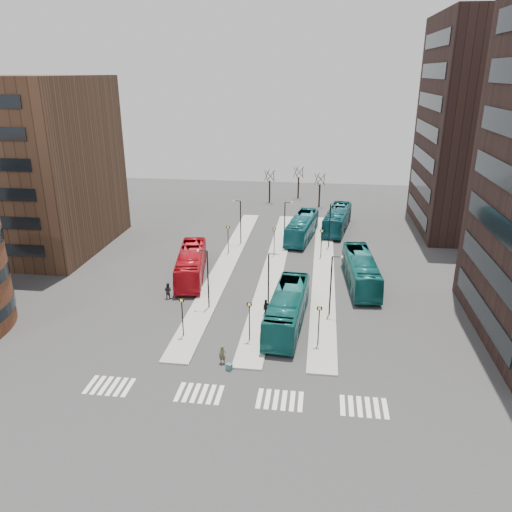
# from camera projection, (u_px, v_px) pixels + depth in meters

# --- Properties ---
(ground) EXTENTS (160.00, 160.00, 0.00)m
(ground) POSITION_uv_depth(u_px,v_px,m) (200.00, 431.00, 33.14)
(ground) COLOR #2A2B2D
(ground) RESTS_ON ground
(island_left) EXTENTS (2.50, 45.00, 0.15)m
(island_left) POSITION_uv_depth(u_px,v_px,m) (226.00, 264.00, 61.49)
(island_left) COLOR gray
(island_left) RESTS_ON ground
(island_mid) EXTENTS (2.50, 45.00, 0.15)m
(island_mid) POSITION_uv_depth(u_px,v_px,m) (274.00, 267.00, 60.75)
(island_mid) COLOR gray
(island_mid) RESTS_ON ground
(island_right) EXTENTS (2.50, 45.00, 0.15)m
(island_right) POSITION_uv_depth(u_px,v_px,m) (324.00, 269.00, 60.01)
(island_right) COLOR gray
(island_right) RESTS_ON ground
(suitcase) EXTENTS (0.54, 0.49, 0.55)m
(suitcase) POSITION_uv_depth(u_px,v_px,m) (229.00, 367.00, 39.79)
(suitcase) COLOR navy
(suitcase) RESTS_ON ground
(red_bus) EXTENTS (4.75, 12.18, 3.31)m
(red_bus) POSITION_uv_depth(u_px,v_px,m) (191.00, 264.00, 57.26)
(red_bus) COLOR #B80E19
(red_bus) RESTS_ON ground
(teal_bus_a) EXTENTS (3.69, 12.29, 3.38)m
(teal_bus_a) POSITION_uv_depth(u_px,v_px,m) (287.00, 309.00, 46.39)
(teal_bus_a) COLOR #125B59
(teal_bus_a) RESTS_ON ground
(teal_bus_b) EXTENTS (4.51, 12.12, 3.30)m
(teal_bus_b) POSITION_uv_depth(u_px,v_px,m) (302.00, 227.00, 70.73)
(teal_bus_b) COLOR #166670
(teal_bus_b) RESTS_ON ground
(teal_bus_c) EXTENTS (3.77, 12.31, 3.38)m
(teal_bus_c) POSITION_uv_depth(u_px,v_px,m) (361.00, 271.00, 55.31)
(teal_bus_c) COLOR #125A5A
(teal_bus_c) RESTS_ON ground
(teal_bus_d) EXTENTS (4.67, 12.26, 3.33)m
(teal_bus_d) POSITION_uv_depth(u_px,v_px,m) (337.00, 219.00, 74.53)
(teal_bus_d) COLOR #12525D
(teal_bus_d) RESTS_ON ground
(traveller) EXTENTS (0.61, 0.43, 1.61)m
(traveller) POSITION_uv_depth(u_px,v_px,m) (222.00, 355.00, 40.52)
(traveller) COLOR #4A492C
(traveller) RESTS_ON ground
(commuter_a) EXTENTS (0.97, 0.84, 1.73)m
(commuter_a) POSITION_uv_depth(u_px,v_px,m) (168.00, 291.00, 52.22)
(commuter_a) COLOR black
(commuter_a) RESTS_ON ground
(commuter_b) EXTENTS (0.69, 1.08, 1.70)m
(commuter_b) POSITION_uv_depth(u_px,v_px,m) (266.00, 308.00, 48.51)
(commuter_b) COLOR black
(commuter_b) RESTS_ON ground
(commuter_c) EXTENTS (1.03, 1.30, 1.77)m
(commuter_c) POSITION_uv_depth(u_px,v_px,m) (292.00, 310.00, 47.89)
(commuter_c) COLOR black
(commuter_c) RESTS_ON ground
(crosswalk_stripes) EXTENTS (22.35, 2.40, 0.01)m
(crosswalk_stripes) POSITION_uv_depth(u_px,v_px,m) (236.00, 396.00, 36.64)
(crosswalk_stripes) COLOR silver
(crosswalk_stripes) RESTS_ON ground
(office_block) EXTENTS (25.00, 20.12, 22.00)m
(office_block) POSITION_uv_depth(u_px,v_px,m) (4.00, 165.00, 65.11)
(office_block) COLOR #493122
(office_block) RESTS_ON ground
(tower_far) EXTENTS (20.12, 20.00, 30.00)m
(tower_far) POSITION_uv_depth(u_px,v_px,m) (500.00, 127.00, 70.44)
(tower_far) COLOR black
(tower_far) RESTS_ON ground
(sign_poles) EXTENTS (12.45, 22.12, 3.65)m
(sign_poles) POSITION_uv_depth(u_px,v_px,m) (264.00, 270.00, 53.48)
(sign_poles) COLOR black
(sign_poles) RESTS_ON ground
(lamp_posts) EXTENTS (14.04, 20.24, 6.12)m
(lamp_posts) POSITION_uv_depth(u_px,v_px,m) (278.00, 245.00, 57.60)
(lamp_posts) COLOR black
(lamp_posts) RESTS_ON ground
(bare_trees) EXTENTS (10.97, 8.14, 5.90)m
(bare_trees) POSITION_uv_depth(u_px,v_px,m) (296.00, 188.00, 90.11)
(bare_trees) COLOR black
(bare_trees) RESTS_ON ground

